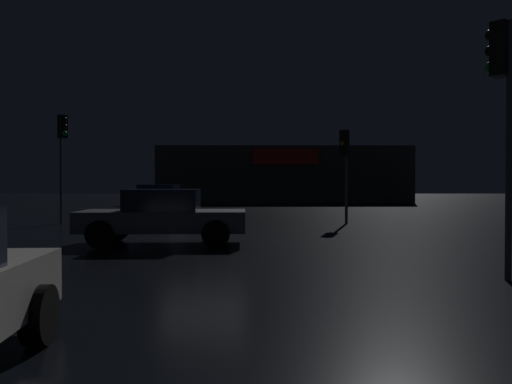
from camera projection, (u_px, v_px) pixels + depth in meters
The scene contains 7 objects.
ground_plane at pixel (203, 239), 14.95m from camera, with size 120.00×120.00×0.00m, color black.
store_building at pixel (283, 175), 43.72m from camera, with size 20.78×7.01×4.63m.
traffic_signal_main at pixel (345, 154), 20.17m from camera, with size 0.42×0.42×3.74m.
traffic_signal_cross_left at pixel (502, 84), 8.62m from camera, with size 0.42×0.43×4.38m.
traffic_signal_cross_right at pixel (62, 141), 20.26m from camera, with size 0.43×0.42×4.34m.
car_near at pixel (160, 202), 23.27m from camera, with size 2.16×4.46×1.57m.
car_far at pixel (163, 216), 13.56m from camera, with size 4.41×1.98×1.47m.
Camera 1 is at (1.39, -14.94, 1.66)m, focal length 35.62 mm.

